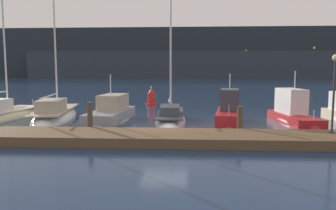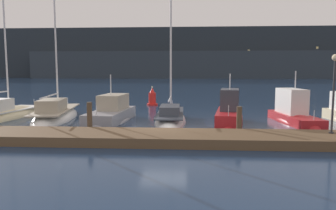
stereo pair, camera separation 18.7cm
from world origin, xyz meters
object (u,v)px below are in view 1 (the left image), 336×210
object	(u,v)px
sailboat_berth_1	(1,117)
motorboat_berth_3	(111,116)
channel_buoy	(151,98)
sailboat_berth_4	(170,120)
motorboat_berth_5	(229,118)
sailboat_berth_2	(55,117)
motorboat_berth_6	(293,117)
dock_lamppost	(335,80)

from	to	relation	value
sailboat_berth_1	motorboat_berth_3	size ratio (longest dim) A/B	1.64
sailboat_berth_1	channel_buoy	xyz separation A→B (m)	(9.60, 9.35, 0.55)
motorboat_berth_3	sailboat_berth_4	size ratio (longest dim) A/B	0.68
motorboat_berth_5	sailboat_berth_1	bearing A→B (deg)	175.40
sailboat_berth_2	channel_buoy	world-z (taller)	sailboat_berth_2
motorboat_berth_6	sailboat_berth_2	bearing A→B (deg)	178.11
motorboat_berth_5	motorboat_berth_3	bearing A→B (deg)	174.85
sailboat_berth_1	motorboat_berth_6	distance (m)	20.04
motorboat_berth_3	sailboat_berth_4	world-z (taller)	sailboat_berth_4
motorboat_berth_6	channel_buoy	xyz separation A→B (m)	(-10.43, 9.76, 0.31)
sailboat_berth_1	channel_buoy	distance (m)	13.41
motorboat_berth_5	dock_lamppost	size ratio (longest dim) A/B	1.51
motorboat_berth_6	sailboat_berth_4	bearing A→B (deg)	-178.57
sailboat_berth_4	sailboat_berth_2	bearing A→B (deg)	174.82
sailboat_berth_2	motorboat_berth_6	xyz separation A→B (m)	(16.20, -0.54, 0.21)
motorboat_berth_5	motorboat_berth_6	xyz separation A→B (m)	(4.28, 0.85, -0.03)
channel_buoy	dock_lamppost	world-z (taller)	dock_lamppost
motorboat_berth_3	motorboat_berth_6	world-z (taller)	motorboat_berth_6
sailboat_berth_4	dock_lamppost	world-z (taller)	sailboat_berth_4
sailboat_berth_4	motorboat_berth_3	bearing A→B (deg)	179.30
sailboat_berth_2	motorboat_berth_6	size ratio (longest dim) A/B	2.21
sailboat_berth_1	motorboat_berth_5	world-z (taller)	sailboat_berth_1
motorboat_berth_5	channel_buoy	xyz separation A→B (m)	(-6.15, 10.62, 0.28)
motorboat_berth_3	motorboat_berth_5	xyz separation A→B (m)	(7.79, -0.70, 0.06)
sailboat_berth_1	sailboat_berth_4	distance (m)	11.98
motorboat_berth_3	motorboat_berth_6	bearing A→B (deg)	0.73
motorboat_berth_5	motorboat_berth_6	world-z (taller)	motorboat_berth_6
sailboat_berth_4	motorboat_berth_6	world-z (taller)	sailboat_berth_4
sailboat_berth_1	channel_buoy	bearing A→B (deg)	44.24
motorboat_berth_3	sailboat_berth_1	bearing A→B (deg)	175.93
sailboat_berth_2	motorboat_berth_6	world-z (taller)	sailboat_berth_2
sailboat_berth_1	motorboat_berth_3	distance (m)	7.98
motorboat_berth_6	dock_lamppost	size ratio (longest dim) A/B	1.60
dock_lamppost	motorboat_berth_3	bearing A→B (deg)	154.84
sailboat_berth_1	motorboat_berth_3	xyz separation A→B (m)	(7.96, -0.57, 0.21)
sailboat_berth_1	sailboat_berth_4	world-z (taller)	sailboat_berth_1
sailboat_berth_1	sailboat_berth_2	size ratio (longest dim) A/B	0.78
sailboat_berth_1	sailboat_berth_4	bearing A→B (deg)	-2.94
motorboat_berth_3	dock_lamppost	xyz separation A→B (m)	(12.03, -5.65, 2.64)
motorboat_berth_3	motorboat_berth_5	bearing A→B (deg)	-5.15
sailboat_berth_4	motorboat_berth_6	distance (m)	8.08
sailboat_berth_2	motorboat_berth_5	world-z (taller)	sailboat_berth_2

